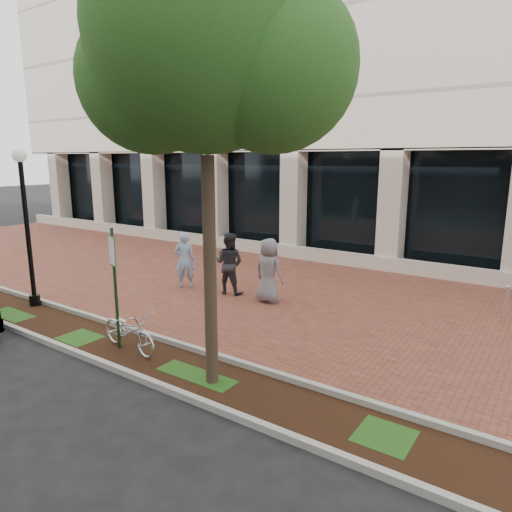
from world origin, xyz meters
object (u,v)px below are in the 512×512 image
Objects in this scene: street_tree at (209,48)px; pedestrian_left at (185,260)px; locked_bicycle at (129,330)px; bollard at (506,301)px; pedestrian_right at (269,270)px; lamppost at (26,219)px; pedestrian_mid at (229,263)px; parking_sign at (114,274)px.

pedestrian_left is (-4.69, 4.20, -4.68)m from street_tree.
locked_bicycle is 9.00m from bollard.
street_tree reaches higher than pedestrian_right.
bollard is (3.79, 6.63, -5.10)m from street_tree.
pedestrian_left is at bearing 138.14° from street_tree.
locked_bicycle is at bearing 89.08° from pedestrian_right.
bollard is at bearing -152.18° from pedestrian_right.
street_tree reaches higher than lamppost.
street_tree is 4.19× the size of pedestrian_mid.
bollard is at bearing 29.87° from lamppost.
bollard is at bearing 157.89° from pedestrian_left.
pedestrian_left is 0.96× the size of pedestrian_right.
locked_bicycle is (4.46, -0.52, -1.91)m from lamppost.
lamppost reaches higher than pedestrian_mid.
street_tree reaches higher than locked_bicycle.
street_tree is 7.85m from pedestrian_left.
lamppost is 12.35m from bollard.
pedestrian_mid is (-0.84, 4.41, 0.46)m from locked_bicycle.
street_tree is at bearing -4.69° from lamppost.
lamppost reaches higher than pedestrian_right.
locked_bicycle is 4.52m from pedestrian_mid.
parking_sign reaches higher than bollard.
parking_sign is at bearing 85.63° from pedestrian_right.
parking_sign is 0.61× the size of lamppost.
locked_bicycle is 0.98× the size of pedestrian_left.
lamppost is 5.51m from pedestrian_mid.
locked_bicycle is 0.94× the size of pedestrian_right.
bollard is (8.48, 2.43, -0.41)m from pedestrian_left.
pedestrian_mid is 1.02× the size of pedestrian_right.
street_tree is 4.51× the size of locked_bicycle.
street_tree is at bearing 114.73° from pedestrian_mid.
parking_sign reaches higher than pedestrian_left.
bollard is (6.95, 2.18, -0.46)m from pedestrian_mid.
pedestrian_left is at bearing 60.13° from lamppost.
lamppost is 4.46m from pedestrian_left.
parking_sign reaches higher than pedestrian_right.
street_tree reaches higher than pedestrian_mid.
pedestrian_right is (1.39, -0.02, -0.01)m from pedestrian_mid.
pedestrian_mid is 2.08× the size of bollard.
bollard is (10.58, 6.07, -1.91)m from lamppost.
parking_sign is at bearing -7.94° from lamppost.
pedestrian_left is 1.55m from pedestrian_mid.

